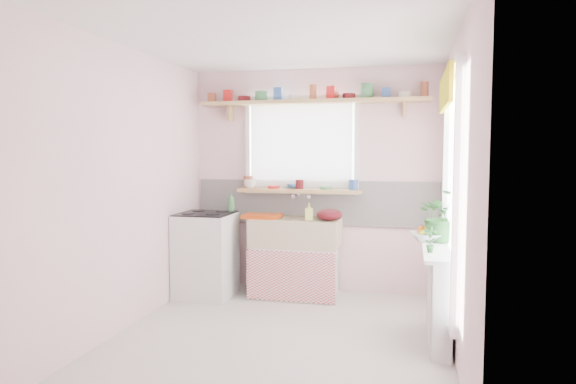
# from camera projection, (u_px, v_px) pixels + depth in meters

# --- Properties ---
(room) EXTENTS (3.20, 3.20, 3.20)m
(room) POSITION_uv_depth(u_px,v_px,m) (369.00, 173.00, 4.92)
(room) COLOR beige
(room) RESTS_ON ground
(sink_unit) EXTENTS (0.95, 0.65, 1.11)m
(sink_unit) POSITION_uv_depth(u_px,v_px,m) (296.00, 257.00, 5.60)
(sink_unit) COLOR white
(sink_unit) RESTS_ON ground
(cooker) EXTENTS (0.58, 0.58, 0.93)m
(cooker) POSITION_uv_depth(u_px,v_px,m) (206.00, 254.00, 5.58)
(cooker) COLOR white
(cooker) RESTS_ON ground
(radiator_ledge) EXTENTS (0.22, 0.95, 0.78)m
(radiator_ledge) POSITION_uv_depth(u_px,v_px,m) (439.00, 295.00, 4.21)
(radiator_ledge) COLOR white
(radiator_ledge) RESTS_ON ground
(windowsill) EXTENTS (1.40, 0.22, 0.04)m
(windowsill) POSITION_uv_depth(u_px,v_px,m) (300.00, 191.00, 5.73)
(windowsill) COLOR tan
(windowsill) RESTS_ON room
(pine_shelf) EXTENTS (2.52, 0.24, 0.04)m
(pine_shelf) POSITION_uv_depth(u_px,v_px,m) (313.00, 102.00, 5.61)
(pine_shelf) COLOR tan
(pine_shelf) RESTS_ON room
(shelf_crockery) EXTENTS (2.47, 0.11, 0.12)m
(shelf_crockery) POSITION_uv_depth(u_px,v_px,m) (311.00, 95.00, 5.61)
(shelf_crockery) COLOR #A55133
(shelf_crockery) RESTS_ON pine_shelf
(sill_crockery) EXTENTS (1.35, 0.11, 0.12)m
(sill_crockery) POSITION_uv_depth(u_px,v_px,m) (300.00, 184.00, 5.72)
(sill_crockery) COLOR #A55133
(sill_crockery) RESTS_ON windowsill
(dish_tray) EXTENTS (0.41, 0.31, 0.04)m
(dish_tray) POSITION_uv_depth(u_px,v_px,m) (262.00, 216.00, 5.63)
(dish_tray) COLOR #CD4712
(dish_tray) RESTS_ON sink_unit
(colander) EXTENTS (0.34, 0.34, 0.12)m
(colander) POSITION_uv_depth(u_px,v_px,m) (329.00, 214.00, 5.42)
(colander) COLOR #510D16
(colander) RESTS_ON sink_unit
(jade_plant) EXTENTS (0.50, 0.45, 0.47)m
(jade_plant) POSITION_uv_depth(u_px,v_px,m) (442.00, 215.00, 4.55)
(jade_plant) COLOR #275F26
(jade_plant) RESTS_ON radiator_ledge
(fruit_bowl) EXTENTS (0.35, 0.35, 0.08)m
(fruit_bowl) POSITION_uv_depth(u_px,v_px,m) (427.00, 237.00, 4.59)
(fruit_bowl) COLOR silver
(fruit_bowl) RESTS_ON radiator_ledge
(herb_pot) EXTENTS (0.13, 0.11, 0.21)m
(herb_pot) POSITION_uv_depth(u_px,v_px,m) (430.00, 240.00, 4.07)
(herb_pot) COLOR #2B6C2D
(herb_pot) RESTS_ON radiator_ledge
(soap_bottle_sink) EXTENTS (0.10, 0.10, 0.18)m
(soap_bottle_sink) POSITION_uv_depth(u_px,v_px,m) (309.00, 212.00, 5.45)
(soap_bottle_sink) COLOR #E8EB68
(soap_bottle_sink) RESTS_ON sink_unit
(sill_cup) EXTENTS (0.18, 0.18, 0.11)m
(sill_cup) POSITION_uv_depth(u_px,v_px,m) (250.00, 184.00, 5.79)
(sill_cup) COLOR silver
(sill_cup) RESTS_ON windowsill
(sill_bowl) EXTENTS (0.20, 0.20, 0.05)m
(sill_bowl) POSITION_uv_depth(u_px,v_px,m) (295.00, 186.00, 5.80)
(sill_bowl) COLOR #3468AB
(sill_bowl) RESTS_ON windowsill
(shelf_vase) EXTENTS (0.19, 0.19, 0.16)m
(shelf_vase) POSITION_uv_depth(u_px,v_px,m) (332.00, 93.00, 5.61)
(shelf_vase) COLOR #B34D37
(shelf_vase) RESTS_ON pine_shelf
(cooker_bottle) EXTENTS (0.09, 0.09, 0.22)m
(cooker_bottle) POSITION_uv_depth(u_px,v_px,m) (231.00, 201.00, 5.70)
(cooker_bottle) COLOR #408046
(cooker_bottle) RESTS_ON cooker
(fruit) EXTENTS (0.20, 0.14, 0.10)m
(fruit) POSITION_uv_depth(u_px,v_px,m) (428.00, 230.00, 4.59)
(fruit) COLOR orange
(fruit) RESTS_ON fruit_bowl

